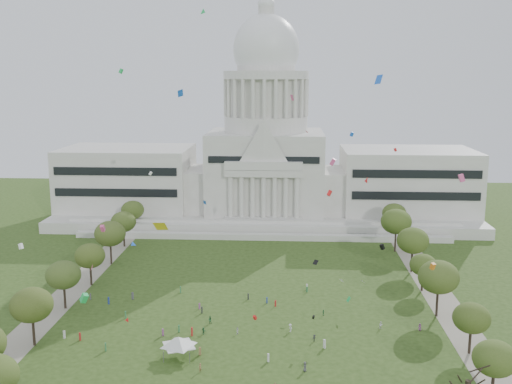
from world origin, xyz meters
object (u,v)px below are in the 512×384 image
(big_bare_tree, at_px, (469,377))
(person_0, at_px, (420,327))
(event_tent, at_px, (179,341))
(capitol, at_px, (266,163))

(big_bare_tree, relative_size, person_0, 8.02)
(event_tent, bearing_deg, big_bare_tree, -22.99)
(person_0, bearing_deg, event_tent, -133.39)
(capitol, xyz_separation_m, event_tent, (-12.71, -120.07, -18.91))
(big_bare_tree, height_order, event_tent, big_bare_tree)
(big_bare_tree, xyz_separation_m, person_0, (0.56, 37.09, -7.88))
(big_bare_tree, relative_size, event_tent, 1.24)
(big_bare_tree, xyz_separation_m, event_tent, (-50.71, 21.52, -5.29))
(big_bare_tree, bearing_deg, event_tent, 157.01)
(capitol, xyz_separation_m, big_bare_tree, (38.00, -141.59, -13.62))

